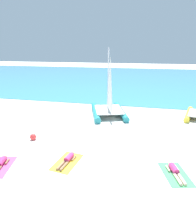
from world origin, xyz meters
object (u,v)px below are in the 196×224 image
towel_middle (67,162)px  sunbather_right (175,171)px  sunbather_middle (68,159)px  sunbather_left (0,164)px  beach_ball (33,137)px  towel_right (175,174)px  sailboat_teal (109,106)px  towel_left (0,167)px

towel_middle → sunbather_right: size_ratio=1.22×
towel_middle → sunbather_middle: (0.01, 0.07, 0.13)m
sunbather_left → sunbather_middle: bearing=5.3°
beach_ball → sunbather_middle: bearing=-31.2°
towel_right → beach_ball: beach_ball is taller
sailboat_teal → towel_left: bearing=-132.3°
towel_right → sunbather_right: 0.14m
sunbather_left → sunbather_middle: 3.39m
sailboat_teal → towel_middle: 7.92m
towel_left → sunbather_left: size_ratio=1.22×
sunbather_left → towel_right: size_ratio=0.82×
towel_left → sunbather_left: (-0.02, 0.06, 0.13)m
sailboat_teal → beach_ball: (-4.03, -5.86, -0.65)m
sunbather_left → sunbather_middle: (3.20, 1.13, 0.00)m
towel_middle → beach_ball: (-3.11, 1.96, 0.20)m
towel_middle → towel_right: size_ratio=1.00×
towel_left → towel_middle: (3.17, 1.13, 0.00)m
towel_left → sunbather_middle: 3.40m
towel_middle → beach_ball: beach_ball is taller
sailboat_teal → sunbather_right: bearing=-77.2°
sunbather_middle → towel_right: size_ratio=0.82×
sailboat_teal → sunbather_left: 9.81m
towel_middle → sunbather_middle: sunbather_middle is taller
towel_left → sunbather_right: sunbather_right is taller
sailboat_teal → beach_ball: bearing=-142.3°
sailboat_teal → sunbather_middle: (-0.91, -7.75, -0.73)m
towel_middle → towel_right: (5.40, 0.17, 0.00)m
sailboat_teal → sunbather_middle: size_ratio=3.68×
sunbather_right → towel_right: bearing=-90.0°
towel_middle → sunbather_right: sunbather_right is taller
sailboat_teal → towel_right: size_ratio=3.04×
sunbather_left → towel_middle: size_ratio=0.82×
sunbather_middle → sunbather_right: same height
sunbather_left → towel_middle: 3.36m
towel_left → towel_right: bearing=8.6°
beach_ball → sailboat_teal: bearing=55.5°
sailboat_teal → towel_left: size_ratio=3.04×
sailboat_teal → towel_right: (4.49, -7.65, -0.85)m
towel_left → sunbather_left: 0.14m
towel_middle → sunbather_middle: size_ratio=1.21×
towel_middle → towel_right: 5.40m
sunbather_left → sunbather_right: 8.67m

